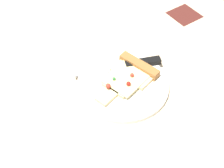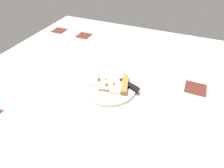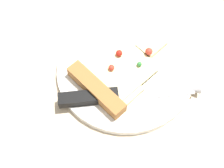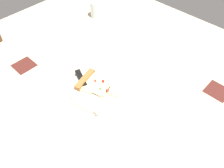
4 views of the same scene
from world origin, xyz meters
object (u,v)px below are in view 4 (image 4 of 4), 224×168
Objects in this scene: pizza_slice at (94,84)px; knife at (85,86)px; plate at (100,88)px; drinking_glass at (96,9)px.

pizza_slice is 3.96cm from knife.
knife is (1.85, 3.50, -0.19)cm from pizza_slice.
plate is at bearing 156.13° from knife.
plate is 1.30× the size of pizza_slice.
drinking_glass is (41.53, -38.06, 3.88)cm from plate.
pizza_slice is 0.82× the size of knife.
pizza_slice is 55.05cm from drinking_glass.
pizza_slice is at bearing 174.39° from knife.
plate is 1.06× the size of knife.
knife reaches higher than plate.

